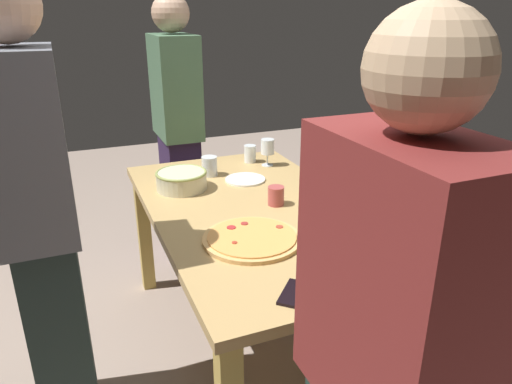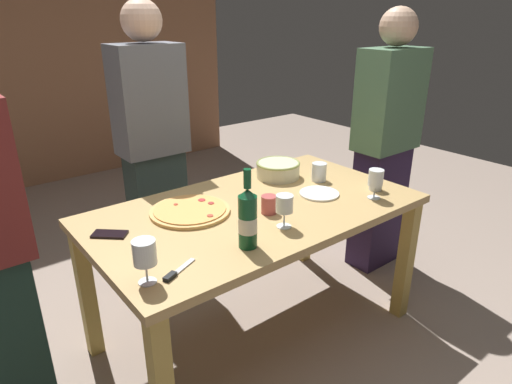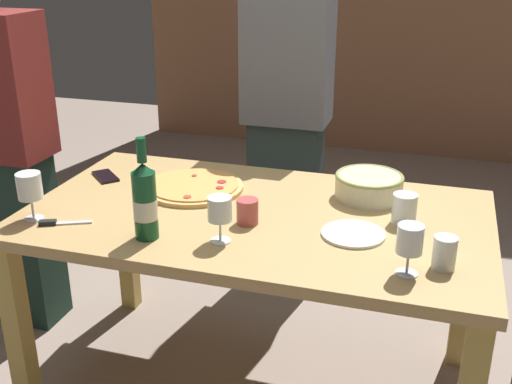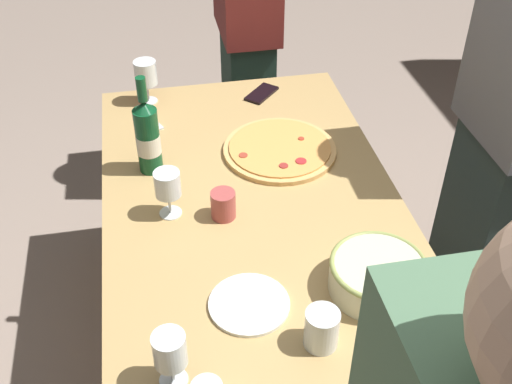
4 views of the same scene
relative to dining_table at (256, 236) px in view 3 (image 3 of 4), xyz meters
The scene contains 15 objects.
dining_table is the anchor object (origin of this frame).
pizza 0.34m from the dining_table, 154.72° to the left, with size 0.38×0.38×0.03m.
serving_bowl 0.46m from the dining_table, 34.61° to the left, with size 0.25×0.25×0.09m.
wine_bottle 0.46m from the dining_table, 133.24° to the right, with size 0.08×0.08×0.33m.
wine_glass_near_pizza 0.64m from the dining_table, 28.50° to the right, with size 0.07×0.07×0.15m.
wine_glass_by_bottle 0.79m from the dining_table, 158.69° to the right, with size 0.08×0.08×0.17m.
wine_glass_far_left 0.32m from the dining_table, 99.34° to the right, with size 0.08×0.08×0.15m.
cup_amber 0.17m from the dining_table, 88.17° to the right, with size 0.07×0.07×0.09m, color #B34B49.
cup_ceramic 0.52m from the dining_table, ahead, with size 0.08×0.08×0.10m, color white.
cup_spare 0.69m from the dining_table, 19.56° to the right, with size 0.07×0.07×0.10m, color white.
side_plate 0.38m from the dining_table, 13.63° to the right, with size 0.21×0.21×0.01m, color white.
cell_phone 0.70m from the dining_table, 167.35° to the left, with size 0.07×0.14×0.01m, color black.
pizza_knife 0.68m from the dining_table, 154.33° to the right, with size 0.17×0.09×0.02m.
person_host 0.89m from the dining_table, 97.41° to the left, with size 0.39×0.24×1.70m.
person_guest_left 1.19m from the dining_table, behind, with size 0.40×0.24×1.60m.
Camera 3 is at (0.58, -1.91, 1.63)m, focal length 44.00 mm.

